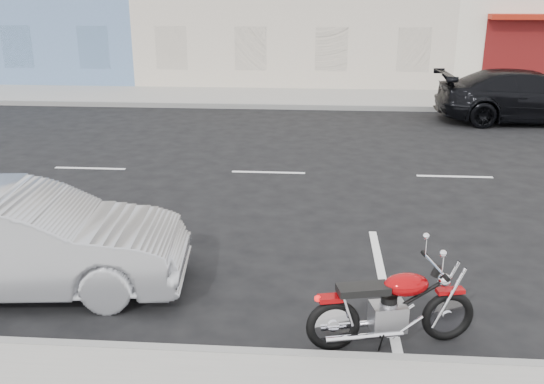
# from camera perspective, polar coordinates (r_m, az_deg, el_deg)

# --- Properties ---
(ground) EXTENTS (120.00, 120.00, 0.00)m
(ground) POSITION_cam_1_polar(r_m,az_deg,el_deg) (13.23, 8.33, 1.64)
(ground) COLOR black
(ground) RESTS_ON ground
(sidewalk_far) EXTENTS (80.00, 3.40, 0.15)m
(sidewalk_far) POSITION_cam_1_polar(r_m,az_deg,el_deg) (22.02, -6.37, 8.92)
(sidewalk_far) COLOR gray
(sidewalk_far) RESTS_ON ground
(curb_far) EXTENTS (80.00, 0.12, 0.16)m
(curb_far) POSITION_cam_1_polar(r_m,az_deg,el_deg) (20.38, -7.24, 8.08)
(curb_far) COLOR gray
(curb_far) RESTS_ON ground
(motorcycle) EXTENTS (1.94, 0.76, 0.99)m
(motorcycle) POSITION_cam_1_polar(r_m,az_deg,el_deg) (7.31, 16.47, -10.18)
(motorcycle) COLOR black
(motorcycle) RESTS_ON ground
(sedan_silver) EXTENTS (4.42, 1.93, 1.41)m
(sedan_silver) POSITION_cam_1_polar(r_m,az_deg,el_deg) (8.65, -22.50, -4.29)
(sedan_silver) COLOR #A2A4AA
(sedan_silver) RESTS_ON ground
(car_far) EXTENTS (5.30, 2.26, 1.52)m
(car_far) POSITION_cam_1_polar(r_m,az_deg,el_deg) (19.51, 22.90, 8.28)
(car_far) COLOR black
(car_far) RESTS_ON ground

